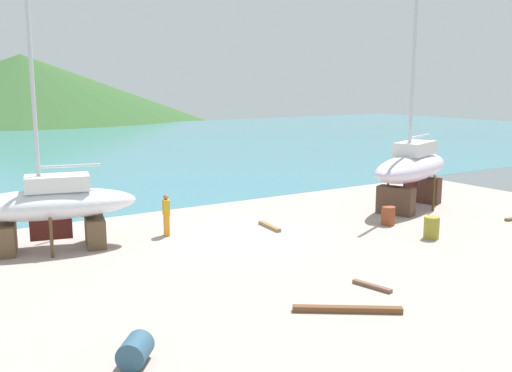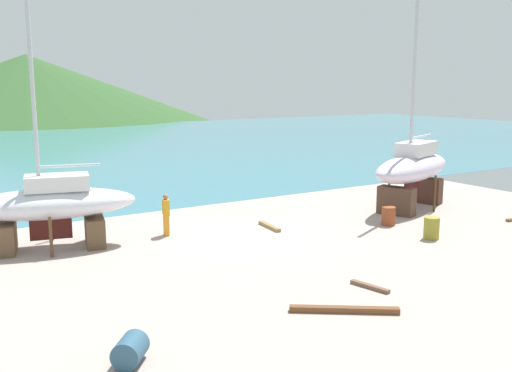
% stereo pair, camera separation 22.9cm
% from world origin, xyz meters
% --- Properties ---
extents(ground_plane, '(37.10, 37.10, 0.00)m').
position_xyz_m(ground_plane, '(0.00, -2.81, 0.00)').
color(ground_plane, '#AD998F').
extents(sea_water, '(148.42, 60.34, 0.01)m').
position_xyz_m(sea_water, '(0.00, 36.60, 0.00)').
color(sea_water, teal).
rests_on(sea_water, ground).
extents(headland_hill, '(122.17, 122.17, 22.45)m').
position_xyz_m(headland_hill, '(9.54, 91.00, 0.00)').
color(headland_hill, '#31562A').
rests_on(headland_hill, ground).
extents(sailboat_mid_port, '(6.72, 3.54, 10.65)m').
position_xyz_m(sailboat_mid_port, '(-6.61, 2.48, 1.68)').
color(sailboat_mid_port, brown).
rests_on(sailboat_mid_port, ground).
extents(sailboat_far_slipway, '(7.37, 4.51, 12.72)m').
position_xyz_m(sailboat_far_slipway, '(10.37, 0.31, 2.01)').
color(sailboat_far_slipway, brown).
rests_on(sailboat_far_slipway, ground).
extents(worker, '(0.34, 0.48, 1.74)m').
position_xyz_m(worker, '(-2.17, 1.95, 0.90)').
color(worker, orange).
rests_on(worker, ground).
extents(barrel_tipped_right, '(0.79, 0.79, 0.82)m').
position_xyz_m(barrel_tipped_right, '(6.87, -1.65, 0.41)').
color(barrel_tipped_right, brown).
rests_on(barrel_tipped_right, ground).
extents(barrel_tar_black, '(1.03, 1.06, 0.65)m').
position_xyz_m(barrel_tar_black, '(-7.30, -7.94, 0.33)').
color(barrel_tar_black, '#2E546D').
rests_on(barrel_tar_black, ground).
extents(barrel_by_slipway, '(0.70, 0.70, 0.89)m').
position_xyz_m(barrel_by_slipway, '(6.71, -4.22, 0.45)').
color(barrel_by_slipway, olive).
rests_on(barrel_by_slipway, ground).
extents(timber_short_skew, '(2.59, 1.92, 0.17)m').
position_xyz_m(timber_short_skew, '(-1.30, -8.22, 0.08)').
color(timber_short_skew, brown).
rests_on(timber_short_skew, ground).
extents(timber_long_fore, '(0.46, 1.36, 0.12)m').
position_xyz_m(timber_long_fore, '(0.62, -7.19, 0.06)').
color(timber_long_fore, brown).
rests_on(timber_long_fore, ground).
extents(timber_long_aft, '(0.37, 1.72, 0.15)m').
position_xyz_m(timber_long_aft, '(2.11, 0.71, 0.07)').
color(timber_long_aft, olive).
rests_on(timber_long_aft, ground).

